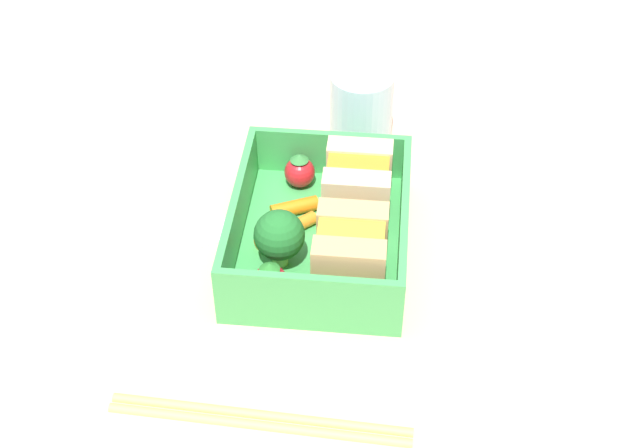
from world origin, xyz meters
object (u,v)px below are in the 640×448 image
(strawberry_left, at_px, (300,171))
(strawberry_far_left, at_px, (270,280))
(chopstick_pair, at_px, (259,417))
(sandwich_left, at_px, (358,185))
(carrot_stick_far_left, at_px, (294,207))
(drinking_glass, at_px, (361,109))
(sandwich_center_left, at_px, (350,252))
(broccoli_floret, at_px, (279,236))
(carrot_stick_left, at_px, (287,228))
(folded_napkin, at_px, (144,205))

(strawberry_left, xyz_separation_m, strawberry_far_left, (0.13, -0.01, -0.00))
(strawberry_far_left, relative_size, chopstick_pair, 0.15)
(sandwich_left, bearing_deg, strawberry_far_left, -29.11)
(carrot_stick_far_left, xyz_separation_m, drinking_glass, (-0.12, 0.05, 0.02))
(sandwich_left, distance_m, sandwich_center_left, 0.08)
(carrot_stick_far_left, height_order, broccoli_floret, broccoli_floret)
(sandwich_left, xyz_separation_m, carrot_stick_left, (0.04, -0.05, -0.02))
(carrot_stick_left, bearing_deg, sandwich_left, 123.53)
(strawberry_left, relative_size, carrot_stick_left, 0.58)
(carrot_stick_left, relative_size, chopstick_pair, 0.27)
(sandwich_center_left, distance_m, strawberry_far_left, 0.06)
(broccoli_floret, relative_size, folded_napkin, 0.36)
(carrot_stick_far_left, relative_size, broccoli_floret, 0.80)
(strawberry_left, bearing_deg, carrot_stick_far_left, 0.02)
(sandwich_center_left, bearing_deg, sandwich_left, 180.00)
(strawberry_far_left, bearing_deg, carrot_stick_far_left, 175.72)
(carrot_stick_far_left, bearing_deg, drinking_glass, 158.93)
(broccoli_floret, xyz_separation_m, folded_napkin, (-0.07, -0.13, -0.04))
(sandwich_center_left, xyz_separation_m, broccoli_floret, (-0.01, -0.05, 0.00))
(sandwich_center_left, distance_m, broccoli_floret, 0.06)
(sandwich_left, relative_size, sandwich_center_left, 1.00)
(strawberry_left, xyz_separation_m, folded_napkin, (0.03, -0.13, -0.02))
(carrot_stick_far_left, distance_m, drinking_glass, 0.13)
(carrot_stick_left, xyz_separation_m, broccoli_floret, (0.03, -0.00, 0.02))
(broccoli_floret, bearing_deg, strawberry_far_left, -4.74)
(sandwich_left, distance_m, folded_napkin, 0.18)
(carrot_stick_far_left, xyz_separation_m, folded_napkin, (-0.01, -0.13, -0.02))
(sandwich_center_left, relative_size, carrot_stick_far_left, 1.59)
(sandwich_center_left, relative_size, chopstick_pair, 0.30)
(sandwich_left, height_order, folded_napkin, sandwich_left)
(sandwich_center_left, xyz_separation_m, strawberry_far_left, (0.02, -0.06, -0.01))
(carrot_stick_far_left, relative_size, strawberry_far_left, 1.23)
(carrot_stick_left, relative_size, broccoli_floret, 1.13)
(carrot_stick_far_left, distance_m, folded_napkin, 0.13)
(broccoli_floret, bearing_deg, folded_napkin, -117.77)
(sandwich_center_left, relative_size, broccoli_floret, 1.28)
(strawberry_left, height_order, drinking_glass, drinking_glass)
(chopstick_pair, bearing_deg, sandwich_center_left, 158.70)
(sandwich_left, height_order, strawberry_far_left, sandwich_left)
(sandwich_center_left, bearing_deg, carrot_stick_far_left, -142.88)
(sandwich_left, xyz_separation_m, strawberry_far_left, (0.10, -0.06, -0.01))
(sandwich_center_left, bearing_deg, folded_napkin, -112.50)
(carrot_stick_left, bearing_deg, chopstick_pair, 1.08)
(carrot_stick_far_left, height_order, carrot_stick_left, carrot_stick_far_left)
(carrot_stick_far_left, bearing_deg, folded_napkin, -93.55)
(sandwich_center_left, relative_size, strawberry_far_left, 1.95)
(carrot_stick_far_left, xyz_separation_m, strawberry_far_left, (0.09, -0.01, 0.01))
(drinking_glass, bearing_deg, strawberry_far_left, -14.10)
(sandwich_center_left, distance_m, drinking_glass, 0.19)
(chopstick_pair, bearing_deg, carrot_stick_left, -178.92)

